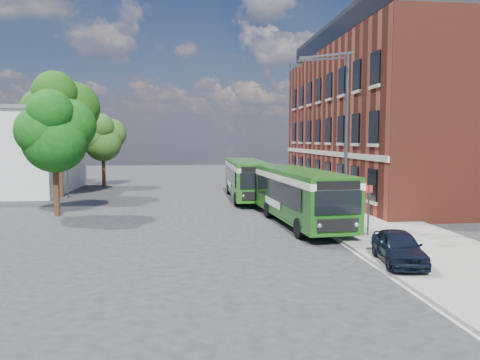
{
  "coord_description": "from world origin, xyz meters",
  "views": [
    {
      "loc": [
        -2.8,
        -25.34,
        4.7
      ],
      "look_at": [
        0.26,
        3.06,
        2.2
      ],
      "focal_mm": 35.0,
      "sensor_mm": 36.0,
      "label": 1
    }
  ],
  "objects": [
    {
      "name": "flagpole",
      "position": [
        -12.45,
        13.0,
        4.94
      ],
      "size": [
        0.95,
        0.1,
        9.0
      ],
      "color": "#393C3E",
      "rests_on": "ground"
    },
    {
      "name": "tree_mid",
      "position": [
        -13.16,
        13.8,
        6.79
      ],
      "size": [
        5.93,
        5.63,
        10.01
      ],
      "color": "#382114",
      "rests_on": "ground"
    },
    {
      "name": "street_lamp",
      "position": [
        4.84,
        -2.0,
        4.79
      ],
      "size": [
        2.96,
        2.38,
        9.0
      ],
      "color": "#393C3E",
      "rests_on": "ground"
    },
    {
      "name": "tree_right",
      "position": [
        -11.28,
        22.26,
        4.86
      ],
      "size": [
        4.24,
        4.03,
        7.17
      ],
      "color": "#382114",
      "rests_on": "ground"
    },
    {
      "name": "pedestrian_b",
      "position": [
        5.71,
        -0.71,
        0.89
      ],
      "size": [
        0.83,
        0.71,
        1.48
      ],
      "primitive_type": "imported",
      "rotation": [
        0.0,
        0.0,
        2.91
      ],
      "color": "black",
      "rests_on": "pavement"
    },
    {
      "name": "bus_front",
      "position": [
        3.2,
        -0.4,
        1.83
      ],
      "size": [
        3.41,
        10.97,
        3.02
      ],
      "color": "#194F13",
      "rests_on": "ground"
    },
    {
      "name": "parked_car",
      "position": [
        4.8,
        -9.2,
        0.76
      ],
      "size": [
        2.01,
        3.77,
        1.22
      ],
      "primitive_type": "imported",
      "rotation": [
        0.0,
        0.0,
        -0.16
      ],
      "color": "black",
      "rests_on": "pavement"
    },
    {
      "name": "bus_stop_sign",
      "position": [
        5.6,
        -4.2,
        1.51
      ],
      "size": [
        0.35,
        0.08,
        2.52
      ],
      "color": "#393C3E",
      "rests_on": "ground"
    },
    {
      "name": "white_building",
      "position": [
        -18.0,
        18.0,
        3.66
      ],
      "size": [
        9.4,
        13.4,
        7.3
      ],
      "color": "silver",
      "rests_on": "ground"
    },
    {
      "name": "pedestrian_a",
      "position": [
        4.6,
        -3.18,
        1.05
      ],
      "size": [
        0.77,
        0.64,
        1.81
      ],
      "primitive_type": "imported",
      "rotation": [
        0.0,
        0.0,
        3.5
      ],
      "color": "black",
      "rests_on": "pavement"
    },
    {
      "name": "brick_office",
      "position": [
        14.0,
        12.0,
        6.97
      ],
      "size": [
        12.1,
        26.0,
        14.2
      ],
      "color": "maroon",
      "rests_on": "ground"
    },
    {
      "name": "pavement",
      "position": [
        7.0,
        8.0,
        0.07
      ],
      "size": [
        6.0,
        48.0,
        0.15
      ],
      "primitive_type": "cube",
      "color": "gray",
      "rests_on": "ground"
    },
    {
      "name": "tree_left",
      "position": [
        -10.87,
        4.03,
        5.17
      ],
      "size": [
        4.52,
        4.29,
        7.63
      ],
      "color": "#382114",
      "rests_on": "ground"
    },
    {
      "name": "ground",
      "position": [
        0.0,
        0.0,
        0.0
      ],
      "size": [
        120.0,
        120.0,
        0.0
      ],
      "primitive_type": "plane",
      "color": "#252527",
      "rests_on": "ground"
    },
    {
      "name": "kerb_line",
      "position": [
        3.95,
        8.0,
        0.01
      ],
      "size": [
        0.12,
        48.0,
        0.01
      ],
      "primitive_type": "cube",
      "color": "beige",
      "rests_on": "ground"
    },
    {
      "name": "bus_rear",
      "position": [
        1.64,
        11.12,
        1.83
      ],
      "size": [
        2.75,
        12.08,
        3.02
      ],
      "color": "#205816",
      "rests_on": "ground"
    }
  ]
}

